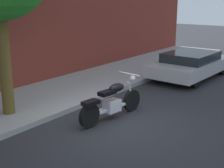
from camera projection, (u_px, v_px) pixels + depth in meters
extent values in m
plane|color=#28282D|center=(113.00, 123.00, 8.08)|extent=(60.00, 60.00, 0.00)
cube|color=#959595|center=(39.00, 100.00, 9.69)|extent=(24.67, 2.87, 0.14)
cylinder|color=black|center=(132.00, 100.00, 8.87)|extent=(0.62, 0.17, 0.61)
cylinder|color=black|center=(89.00, 116.00, 7.72)|extent=(0.62, 0.17, 0.61)
cube|color=silver|center=(112.00, 106.00, 8.28)|extent=(0.47, 0.32, 0.32)
cube|color=silver|center=(112.00, 108.00, 8.30)|extent=(1.46, 0.23, 0.06)
ellipsoid|color=black|center=(117.00, 88.00, 8.29)|extent=(0.54, 0.31, 0.22)
cube|color=black|center=(107.00, 93.00, 8.05)|extent=(0.50, 0.29, 0.10)
cube|color=black|center=(91.00, 103.00, 7.67)|extent=(0.46, 0.28, 0.10)
cylinder|color=silver|center=(130.00, 91.00, 8.76)|extent=(0.27, 0.08, 0.58)
cylinder|color=silver|center=(129.00, 74.00, 8.58)|extent=(0.11, 0.70, 0.04)
sphere|color=silver|center=(132.00, 79.00, 8.72)|extent=(0.17, 0.17, 0.17)
cylinder|color=silver|center=(101.00, 110.00, 8.24)|extent=(0.81, 0.17, 0.09)
cylinder|color=black|center=(188.00, 62.00, 14.04)|extent=(0.65, 0.25, 0.64)
cylinder|color=black|center=(223.00, 67.00, 13.10)|extent=(0.65, 0.25, 0.64)
cylinder|color=black|center=(157.00, 73.00, 12.08)|extent=(0.65, 0.25, 0.64)
cylinder|color=black|center=(195.00, 79.00, 11.14)|extent=(0.65, 0.25, 0.64)
cube|color=#B7BABF|center=(191.00, 66.00, 12.55)|extent=(4.17, 2.01, 0.45)
cube|color=#1E2328|center=(191.00, 57.00, 12.38)|extent=(2.19, 1.71, 0.40)
cylinder|color=brown|center=(5.00, 60.00, 8.00)|extent=(0.31, 0.31, 3.11)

